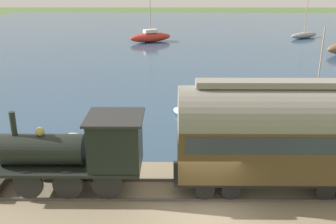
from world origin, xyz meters
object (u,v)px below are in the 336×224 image
(steam_locomotive, at_px, (82,148))
(passenger_coach, at_px, (278,132))
(rowboat_far_out, at_px, (244,109))
(sailboat_gray, at_px, (304,35))
(rowboat_off_pier, at_px, (78,140))
(sailboat_red, at_px, (150,37))
(rowboat_near_shore, at_px, (183,112))
(sailboat_teal, at_px, (317,90))

(steam_locomotive, distance_m, passenger_coach, 7.84)
(rowboat_far_out, bearing_deg, sailboat_gray, -47.55)
(passenger_coach, xyz_separation_m, rowboat_off_pier, (6.06, 9.52, -3.05))
(steam_locomotive, distance_m, rowboat_far_out, 14.68)
(sailboat_red, distance_m, rowboat_near_shore, 30.18)
(rowboat_near_shore, bearing_deg, rowboat_far_out, -21.81)
(sailboat_teal, distance_m, rowboat_off_pier, 18.71)
(steam_locomotive, relative_size, sailboat_red, 0.94)
(sailboat_gray, distance_m, rowboat_off_pier, 45.69)
(rowboat_off_pier, relative_size, rowboat_far_out, 0.92)
(sailboat_teal, height_order, rowboat_near_shore, sailboat_teal)
(steam_locomotive, distance_m, sailboat_red, 40.70)
(sailboat_red, height_order, rowboat_off_pier, sailboat_red)
(steam_locomotive, height_order, sailboat_gray, sailboat_gray)
(rowboat_near_shore, bearing_deg, sailboat_red, 63.13)
(rowboat_off_pier, bearing_deg, steam_locomotive, -111.80)
(passenger_coach, xyz_separation_m, sailboat_red, (40.65, 7.14, -2.55))
(sailboat_teal, height_order, sailboat_gray, sailboat_gray)
(rowboat_near_shore, xyz_separation_m, rowboat_far_out, (0.92, -4.23, -0.06))
(sailboat_red, relative_size, rowboat_off_pier, 2.75)
(rowboat_off_pier, bearing_deg, rowboat_near_shore, -0.43)
(sailboat_teal, bearing_deg, sailboat_red, 3.39)
(steam_locomotive, bearing_deg, rowboat_off_pier, 15.82)
(steam_locomotive, height_order, rowboat_far_out, steam_locomotive)
(passenger_coach, bearing_deg, rowboat_off_pier, 57.53)
(passenger_coach, height_order, sailboat_teal, sailboat_teal)
(steam_locomotive, distance_m, rowboat_off_pier, 6.70)
(sailboat_red, bearing_deg, sailboat_teal, -177.72)
(rowboat_off_pier, bearing_deg, rowboat_far_out, -9.36)
(sailboat_red, distance_m, rowboat_far_out, 30.11)
(sailboat_teal, distance_m, rowboat_far_out, 6.95)
(steam_locomotive, bearing_deg, rowboat_far_out, -36.64)
(sailboat_red, bearing_deg, rowboat_near_shore, 160.73)
(sailboat_teal, xyz_separation_m, sailboat_gray, (29.53, -8.41, -0.16))
(rowboat_near_shore, bearing_deg, sailboat_teal, -12.48)
(passenger_coach, xyz_separation_m, sailboat_teal, (14.82, -7.01, -2.63))
(passenger_coach, height_order, sailboat_gray, sailboat_gray)
(passenger_coach, bearing_deg, rowboat_near_shore, 17.53)
(sailboat_gray, distance_m, rowboat_near_shore, 38.52)
(rowboat_near_shore, height_order, rowboat_far_out, rowboat_near_shore)
(sailboat_red, distance_m, rowboat_off_pier, 34.68)
(sailboat_teal, bearing_deg, rowboat_off_pier, 92.62)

